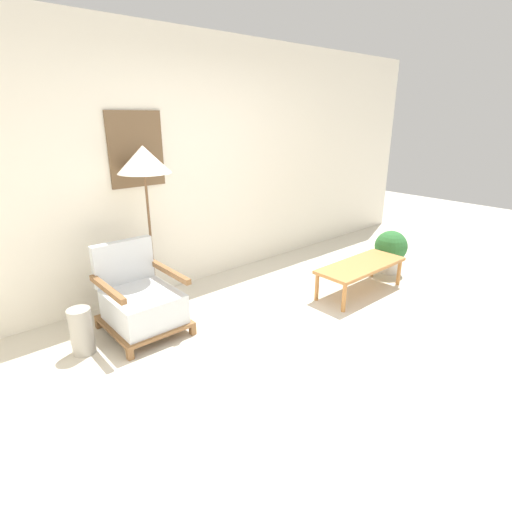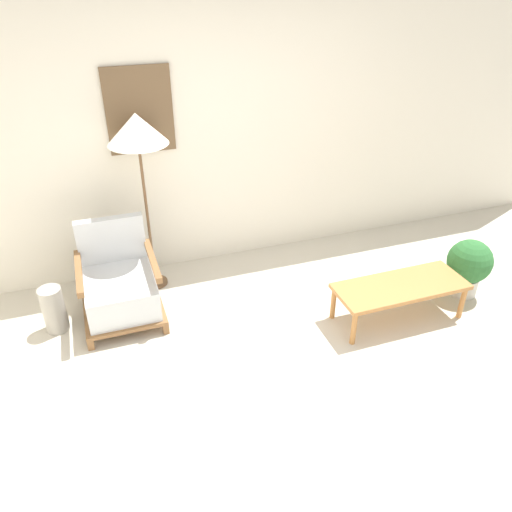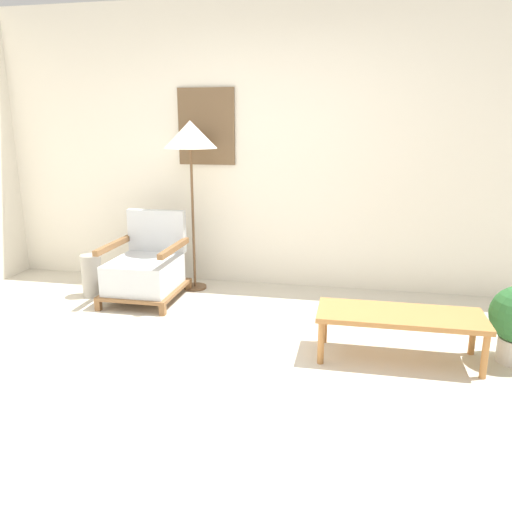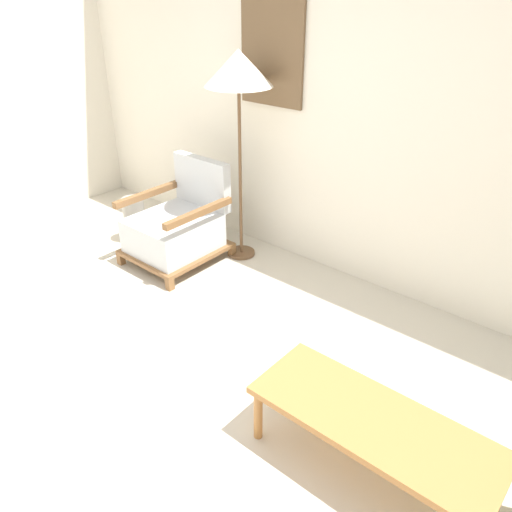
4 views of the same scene
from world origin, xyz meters
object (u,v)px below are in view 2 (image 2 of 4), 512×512
(floor_lamp, at_px, (137,134))
(coffee_table, at_px, (400,288))
(vase, at_px, (54,309))
(potted_plant, at_px, (469,265))
(armchair, at_px, (120,286))

(floor_lamp, xyz_separation_m, coffee_table, (1.85, -1.20, -1.14))
(vase, distance_m, potted_plant, 3.58)
(armchair, distance_m, vase, 0.55)
(armchair, height_order, vase, armchair)
(floor_lamp, distance_m, potted_plant, 3.07)
(armchair, xyz_separation_m, coffee_table, (2.19, -0.81, 0.01))
(armchair, height_order, coffee_table, armchair)
(floor_lamp, bearing_deg, vase, -155.17)
(armchair, bearing_deg, floor_lamp, 48.75)
(floor_lamp, height_order, vase, floor_lamp)
(floor_lamp, height_order, coffee_table, floor_lamp)
(armchair, distance_m, potted_plant, 3.05)
(coffee_table, relative_size, potted_plant, 2.07)
(potted_plant, bearing_deg, coffee_table, -172.00)
(floor_lamp, bearing_deg, potted_plant, -22.43)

